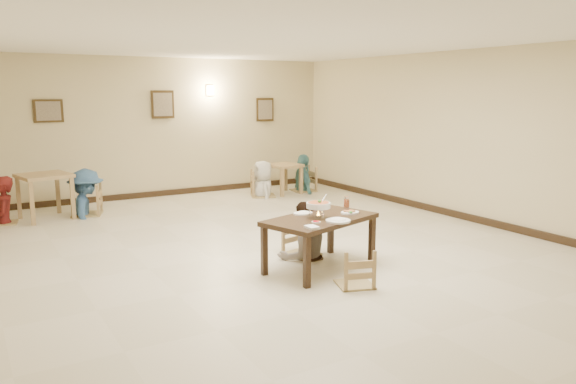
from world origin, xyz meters
TOP-DOWN VIEW (x-y plane):
  - floor at (0.00, 0.00)m, footprint 10.00×10.00m
  - ceiling at (0.00, 0.00)m, footprint 10.00×10.00m
  - wall_back at (0.00, 5.00)m, footprint 10.00×0.00m
  - wall_right at (4.00, 0.00)m, footprint 0.00×10.00m
  - baseboard_back at (0.00, 4.97)m, footprint 8.00×0.06m
  - baseboard_right at (3.97, 0.00)m, footprint 0.06×10.00m
  - picture_a at (-2.20, 4.96)m, footprint 0.55×0.04m
  - picture_b at (0.10, 4.96)m, footprint 0.50×0.04m
  - picture_c at (2.60, 4.96)m, footprint 0.45×0.04m
  - wall_sconce at (1.20, 4.96)m, footprint 0.16×0.05m
  - main_table at (0.15, -1.11)m, footprint 1.64×1.22m
  - chair_far at (0.28, -0.45)m, footprint 0.42×0.42m
  - chair_near at (0.14, -1.87)m, footprint 0.41×0.41m
  - main_diner at (0.24, -0.56)m, footprint 0.81×0.66m
  - curry_warmer at (0.11, -1.13)m, footprint 0.35×0.31m
  - rice_plate_far at (0.05, -0.84)m, footprint 0.27×0.27m
  - rice_plate_near at (0.20, -1.43)m, footprint 0.31×0.31m
  - fried_plate at (0.61, -1.12)m, footprint 0.26×0.26m
  - chili_dish at (-0.08, -1.35)m, footprint 0.11×0.11m
  - napkin_cutlery at (-0.27, -1.56)m, footprint 0.16×0.25m
  - drink_glass at (0.81, -0.78)m, footprint 0.08×0.08m
  - bg_table_left at (-2.51, 3.81)m, footprint 0.98×0.98m
  - bg_table_right at (2.48, 3.86)m, footprint 0.77×0.77m
  - bg_chair_ll at (-3.20, 3.78)m, footprint 0.42×0.42m
  - bg_chair_lr at (-1.81, 3.80)m, footprint 0.51×0.51m
  - bg_chair_rl at (1.92, 3.81)m, footprint 0.51×0.51m
  - bg_chair_rr at (3.04, 3.93)m, footprint 0.51×0.51m
  - bg_diner_a at (-3.20, 3.78)m, footprint 0.44×0.63m
  - bg_diner_b at (-1.81, 3.80)m, footprint 0.85×1.22m
  - bg_diner_c at (1.92, 3.81)m, footprint 0.65×0.85m
  - bg_diner_d at (3.04, 3.93)m, footprint 0.64×1.07m

SIDE VIEW (x-z plane):
  - floor at x=0.00m, z-range 0.00..0.00m
  - baseboard_back at x=0.00m, z-range 0.00..0.12m
  - baseboard_right at x=3.97m, z-range 0.00..0.12m
  - chair_near at x=0.14m, z-range 0.00..0.87m
  - bg_chair_ll at x=-3.20m, z-range 0.00..0.88m
  - chair_far at x=0.28m, z-range 0.00..0.90m
  - bg_chair_rr at x=3.04m, z-range 0.00..1.08m
  - bg_table_right at x=2.48m, z-range 0.20..0.87m
  - bg_chair_rl at x=1.92m, z-range 0.00..1.08m
  - bg_chair_lr at x=-1.81m, z-range 0.00..1.09m
  - main_table at x=0.15m, z-range 0.26..0.95m
  - bg_table_left at x=-2.51m, z-range 0.27..1.09m
  - chili_dish at x=-0.08m, z-range 0.68..0.71m
  - rice_plate_far at x=0.05m, z-range 0.67..0.73m
  - napkin_cutlery at x=-0.27m, z-range 0.68..0.71m
  - rice_plate_near at x=0.20m, z-range 0.66..0.73m
  - fried_plate at x=0.61m, z-range 0.67..0.73m
  - drink_glass at x=0.81m, z-range 0.68..0.83m
  - bg_diner_c at x=1.92m, z-range 0.00..1.57m
  - main_diner at x=0.24m, z-range 0.00..1.58m
  - bg_diner_a at x=-3.20m, z-range 0.00..1.66m
  - curry_warmer at x=0.11m, z-range 0.71..0.99m
  - bg_diner_d at x=3.04m, z-range 0.00..1.71m
  - bg_diner_b at x=-1.81m, z-range 0.00..1.73m
  - wall_back at x=0.00m, z-range -3.50..6.50m
  - wall_right at x=4.00m, z-range -3.50..6.50m
  - picture_c at x=2.60m, z-range 1.57..2.12m
  - picture_a at x=-2.20m, z-range 1.67..2.12m
  - picture_b at x=0.10m, z-range 1.70..2.30m
  - wall_sconce at x=1.20m, z-range 2.19..2.41m
  - ceiling at x=0.00m, z-range 3.00..3.00m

